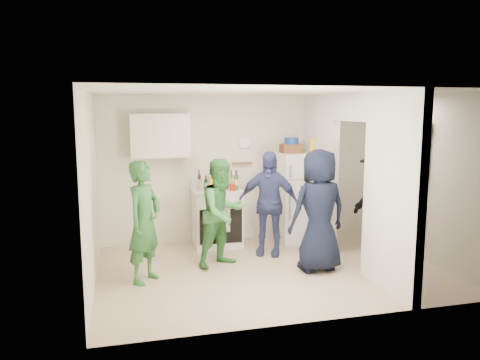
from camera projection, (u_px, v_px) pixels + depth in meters
name	position (u px, v px, depth m)	size (l,w,h in m)	color
floor	(271.00, 269.00, 6.68)	(4.80, 4.80, 0.00)	tan
wall_back	(241.00, 168.00, 8.13)	(4.80, 4.80, 0.00)	silver
wall_front	(322.00, 208.00, 4.87)	(4.80, 4.80, 0.00)	silver
wall_left	(91.00, 190.00, 5.92)	(3.40, 3.40, 0.00)	silver
wall_right	(422.00, 177.00, 7.08)	(3.40, 3.40, 0.00)	silver
ceiling	(273.00, 92.00, 6.31)	(4.80, 4.80, 0.00)	white
partition_pier_back	(319.00, 171.00, 7.84)	(0.12, 1.20, 2.50)	silver
partition_pier_front	(393.00, 193.00, 5.73)	(0.12, 1.20, 2.50)	silver
partition_header	(353.00, 107.00, 6.63)	(0.12, 1.00, 0.40)	silver
stove	(217.00, 218.00, 7.80)	(0.80, 0.67, 0.95)	white
upper_cabinet	(160.00, 136.00, 7.53)	(0.95, 0.34, 0.70)	silver
fridge	(297.00, 197.00, 8.07)	(0.63, 0.61, 1.53)	white
wicker_basket	(291.00, 148.00, 7.97)	(0.35, 0.25, 0.15)	brown
blue_bowl	(291.00, 141.00, 7.95)	(0.24, 0.24, 0.11)	navy
yellow_cup_stack_top	(312.00, 146.00, 7.90)	(0.09, 0.09, 0.25)	yellow
wall_clock	(244.00, 143.00, 8.05)	(0.22, 0.22, 0.03)	white
spice_shelf	(242.00, 163.00, 8.06)	(0.35, 0.08, 0.03)	olive
nook_window	(415.00, 150.00, 7.21)	(0.03, 0.70, 0.80)	black
nook_window_frame	(414.00, 150.00, 7.20)	(0.04, 0.76, 0.86)	white
nook_valance	(414.00, 127.00, 7.14)	(0.04, 0.82, 0.18)	white
yellow_cup_stack_stove	(212.00, 184.00, 7.47)	(0.09, 0.09, 0.25)	yellow
red_cup	(232.00, 187.00, 7.58)	(0.09, 0.09, 0.12)	#B11D0B
person_green_left	(144.00, 222.00, 6.12)	(0.59, 0.39, 1.61)	#34712D
person_green_center	(223.00, 213.00, 6.76)	(0.77, 0.60, 1.57)	#3E8C3D
person_denim	(268.00, 203.00, 7.29)	(0.96, 0.40, 1.64)	navy
person_navy	(319.00, 211.00, 6.54)	(0.85, 0.55, 1.73)	black
person_nook	(379.00, 201.00, 7.36)	(1.09, 0.62, 1.68)	black
bottle_a	(199.00, 179.00, 7.75)	(0.06, 0.06, 0.33)	brown
bottle_b	(206.00, 183.00, 7.59)	(0.06, 0.06, 0.25)	#17471A
bottle_c	(210.00, 179.00, 7.83)	(0.07, 0.07, 0.30)	silver
bottle_d	(219.00, 182.00, 7.69)	(0.06, 0.06, 0.27)	#52410E
bottle_e	(221.00, 178.00, 7.89)	(0.06, 0.06, 0.31)	silver
bottle_f	(226.00, 181.00, 7.75)	(0.06, 0.06, 0.28)	#1C4418
bottle_g	(231.00, 179.00, 7.90)	(0.06, 0.06, 0.30)	olive
bottle_h	(200.00, 183.00, 7.54)	(0.08, 0.08, 0.26)	#A1A6AC
bottle_i	(219.00, 180.00, 7.81)	(0.06, 0.06, 0.30)	#54250E
bottle_j	(236.00, 180.00, 7.67)	(0.08, 0.08, 0.33)	#326623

